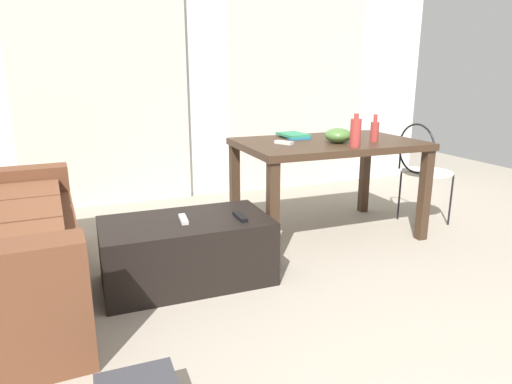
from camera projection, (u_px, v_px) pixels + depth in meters
The scene contains 13 objects.
ground_plane at pixel (297, 270), 2.93m from camera, with size 8.21×8.21×0.00m, color gray.
wall_back at pixel (206, 73), 4.50m from camera, with size 5.20×0.10×2.48m, color silver.
curtains at pixel (208, 92), 4.48m from camera, with size 3.55×0.03×2.11m.
coffee_table at pixel (187, 250), 2.75m from camera, with size 1.00×0.55×0.39m.
craft_table at pixel (328, 153), 3.45m from camera, with size 1.35×0.88×0.75m.
wire_chair at pixel (422, 163), 3.71m from camera, with size 0.41×0.42×0.85m.
bottle_near at pixel (356, 133), 3.10m from camera, with size 0.08×0.08×0.23m.
bottle_far at pixel (375, 131), 3.36m from camera, with size 0.06×0.06×0.20m.
bowl at pixel (338, 135), 3.31m from camera, with size 0.20×0.20×0.11m, color #477033.
book_stack at pixel (294, 135), 3.58m from camera, with size 0.21×0.29×0.03m.
tv_remote_on_table at pixel (284, 142), 3.26m from camera, with size 0.04×0.14×0.02m, color #B7B7B2.
tv_remote_primary at pixel (183, 219), 2.68m from camera, with size 0.04×0.17×0.02m, color #B7B7B2.
tv_remote_secondary at pixel (240, 217), 2.72m from camera, with size 0.04×0.17×0.02m, color black.
Camera 1 is at (-1.23, -1.10, 1.25)m, focal length 31.53 mm.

